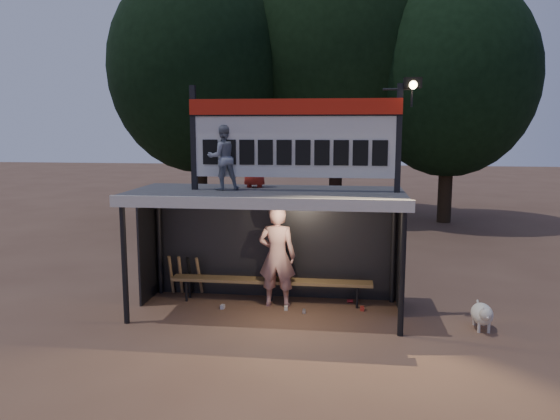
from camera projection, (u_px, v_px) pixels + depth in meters
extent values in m
plane|color=brown|center=(267.00, 312.00, 10.35)|extent=(80.00, 80.00, 0.00)
imported|color=silver|center=(277.00, 256.00, 10.54)|extent=(0.76, 0.52, 2.00)
imported|color=gray|center=(223.00, 157.00, 10.01)|extent=(0.71, 0.64, 1.20)
imported|color=#AE261A|center=(254.00, 159.00, 10.45)|extent=(0.54, 0.37, 1.08)
cube|color=#3A3A3D|center=(267.00, 194.00, 10.00)|extent=(5.00, 2.00, 0.12)
cube|color=silver|center=(257.00, 204.00, 9.01)|extent=(5.10, 0.06, 0.20)
cylinder|color=black|center=(124.00, 263.00, 9.59)|extent=(0.10, 0.10, 2.20)
cylinder|color=black|center=(402.00, 272.00, 9.00)|extent=(0.10, 0.10, 2.20)
cylinder|color=black|center=(159.00, 242.00, 11.36)|extent=(0.10, 0.10, 2.20)
cylinder|color=black|center=(393.00, 248.00, 10.77)|extent=(0.10, 0.10, 2.20)
cube|color=black|center=(274.00, 244.00, 11.16)|extent=(5.00, 0.04, 2.20)
cube|color=black|center=(148.00, 246.00, 10.98)|extent=(0.04, 1.00, 2.20)
cube|color=black|center=(401.00, 253.00, 10.37)|extent=(0.04, 1.00, 2.20)
cylinder|color=black|center=(274.00, 193.00, 11.00)|extent=(5.00, 0.06, 0.06)
cube|color=black|center=(194.00, 138.00, 10.02)|extent=(0.10, 0.10, 1.90)
cube|color=black|center=(399.00, 139.00, 9.56)|extent=(0.10, 0.10, 1.90)
cube|color=silver|center=(294.00, 138.00, 9.79)|extent=(3.80, 0.08, 1.40)
cube|color=#B51B0C|center=(294.00, 107.00, 9.65)|extent=(3.80, 0.04, 0.28)
cube|color=black|center=(294.00, 115.00, 9.67)|extent=(3.80, 0.02, 0.03)
cube|color=black|center=(210.00, 152.00, 9.97)|extent=(0.27, 0.03, 0.45)
cube|color=black|center=(228.00, 152.00, 9.92)|extent=(0.27, 0.03, 0.45)
cube|color=black|center=(247.00, 152.00, 9.88)|extent=(0.27, 0.03, 0.45)
cube|color=black|center=(265.00, 152.00, 9.84)|extent=(0.27, 0.03, 0.45)
cube|color=black|center=(284.00, 152.00, 9.80)|extent=(0.27, 0.03, 0.45)
cube|color=black|center=(303.00, 153.00, 9.76)|extent=(0.27, 0.03, 0.45)
cube|color=black|center=(322.00, 153.00, 9.72)|extent=(0.27, 0.03, 0.45)
cube|color=black|center=(341.00, 153.00, 9.67)|extent=(0.27, 0.03, 0.45)
cube|color=black|center=(360.00, 153.00, 9.63)|extent=(0.27, 0.03, 0.45)
cube|color=black|center=(380.00, 153.00, 9.59)|extent=(0.27, 0.03, 0.45)
cylinder|color=black|center=(397.00, 89.00, 9.44)|extent=(0.50, 0.04, 0.04)
cylinder|color=black|center=(412.00, 98.00, 9.43)|extent=(0.04, 0.04, 0.30)
cube|color=black|center=(413.00, 83.00, 9.34)|extent=(0.30, 0.22, 0.18)
sphere|color=#FFD88C|center=(413.00, 85.00, 9.26)|extent=(0.14, 0.14, 0.14)
cube|color=olive|center=(271.00, 281.00, 10.82)|extent=(4.00, 0.35, 0.06)
cylinder|color=black|center=(186.00, 290.00, 10.94)|extent=(0.05, 0.05, 0.45)
cylinder|color=black|center=(190.00, 287.00, 11.18)|extent=(0.05, 0.05, 0.45)
cylinder|color=black|center=(270.00, 294.00, 10.74)|extent=(0.05, 0.05, 0.45)
cylinder|color=black|center=(272.00, 290.00, 10.97)|extent=(0.05, 0.05, 0.45)
cylinder|color=black|center=(357.00, 297.00, 10.53)|extent=(0.05, 0.05, 0.45)
cylinder|color=black|center=(357.00, 293.00, 10.76)|extent=(0.05, 0.05, 0.45)
cylinder|color=black|center=(200.00, 170.00, 20.36)|extent=(0.50, 0.50, 3.74)
ellipsoid|color=black|center=(198.00, 69.00, 19.80)|extent=(6.46, 6.46, 7.48)
cylinder|color=black|center=(336.00, 162.00, 21.19)|extent=(0.50, 0.50, 4.18)
ellipsoid|color=black|center=(337.00, 54.00, 20.56)|extent=(7.22, 7.22, 8.36)
cylinder|color=black|center=(446.00, 174.00, 19.77)|extent=(0.50, 0.50, 3.52)
ellipsoid|color=black|center=(450.00, 77.00, 19.24)|extent=(6.08, 6.08, 7.04)
ellipsoid|color=white|center=(482.00, 314.00, 9.44)|extent=(0.36, 0.58, 0.36)
sphere|color=silver|center=(486.00, 314.00, 9.15)|extent=(0.22, 0.22, 0.22)
cone|color=beige|center=(488.00, 318.00, 9.06)|extent=(0.10, 0.10, 0.10)
cone|color=beige|center=(484.00, 309.00, 9.12)|extent=(0.06, 0.06, 0.07)
cone|color=beige|center=(490.00, 309.00, 9.11)|extent=(0.06, 0.06, 0.07)
cylinder|color=beige|center=(479.00, 327.00, 9.30)|extent=(0.05, 0.05, 0.18)
cylinder|color=beige|center=(489.00, 328.00, 9.28)|extent=(0.05, 0.05, 0.18)
cylinder|color=beige|center=(474.00, 320.00, 9.65)|extent=(0.05, 0.05, 0.18)
cylinder|color=beige|center=(484.00, 320.00, 9.63)|extent=(0.05, 0.05, 0.18)
cylinder|color=beige|center=(478.00, 304.00, 9.72)|extent=(0.04, 0.16, 0.14)
cylinder|color=#977246|center=(171.00, 275.00, 11.35)|extent=(0.07, 0.27, 0.84)
cylinder|color=#A0764B|center=(181.00, 275.00, 11.32)|extent=(0.09, 0.30, 0.83)
cylinder|color=black|center=(190.00, 275.00, 11.30)|extent=(0.07, 0.32, 0.83)
cylinder|color=#9D7549|center=(199.00, 275.00, 11.28)|extent=(0.09, 0.35, 0.82)
cube|color=#AA281D|center=(362.00, 309.00, 10.41)|extent=(0.08, 0.10, 0.08)
cylinder|color=silver|center=(304.00, 311.00, 10.28)|extent=(0.07, 0.12, 0.07)
cube|color=beige|center=(286.00, 308.00, 10.44)|extent=(0.08, 0.11, 0.08)
cylinder|color=#B11E22|center=(350.00, 301.00, 10.88)|extent=(0.12, 0.07, 0.07)
cube|color=#B5B5BA|center=(223.00, 307.00, 10.52)|extent=(0.08, 0.11, 0.08)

